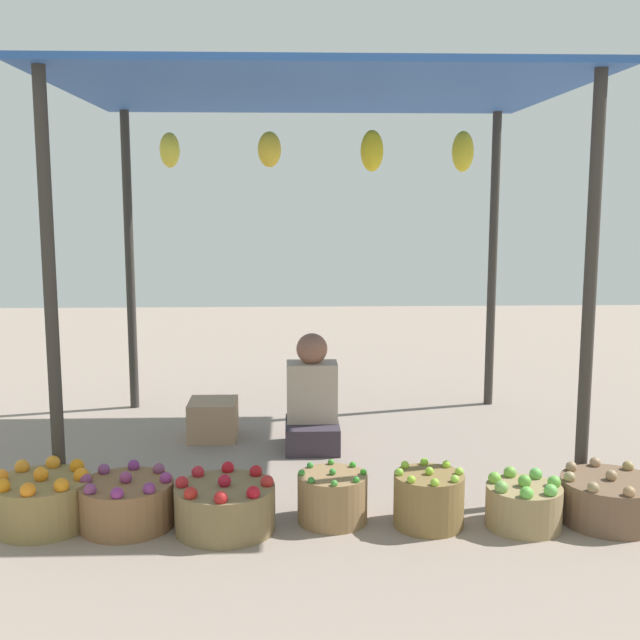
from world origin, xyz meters
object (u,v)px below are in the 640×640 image
Objects in this scene: basket_limes at (429,499)px; basket_green_apples at (524,505)px; basket_green_chilies at (333,497)px; wooden_crate_near_vendor at (213,419)px; vendor_person at (312,404)px; basket_purple_onions at (127,503)px; basket_red_apples at (225,507)px; basket_oranges at (42,501)px; basket_potatoes at (610,500)px.

basket_green_apples is (0.49, -0.03, -0.02)m from basket_limes.
basket_green_chilies is 0.98m from basket_green_apples.
basket_green_chilies reaches higher than wooden_crate_near_vendor.
vendor_person is 1.60× the size of basket_purple_onions.
basket_purple_onions reaches higher than wooden_crate_near_vendor.
vendor_person is 1.53× the size of basket_red_apples.
basket_green_apples is (0.98, -0.11, -0.01)m from basket_green_chilies.
vendor_person is at bearing 113.06° from basket_limes.
basket_limes is at bearing -2.01° from basket_oranges.
basket_potatoes is (1.45, -0.06, -0.01)m from basket_green_chilies.
basket_green_apples is (2.04, -0.09, -0.00)m from basket_purple_onions.
basket_oranges is 1.37× the size of basket_green_chilies.
basket_oranges is at bearing 177.59° from basket_green_apples.
basket_potatoes is (2.94, -0.06, -0.01)m from basket_oranges.
basket_potatoes is at bearing 5.97° from basket_green_apples.
basket_red_apples is at bearing -82.30° from wooden_crate_near_vendor.
basket_oranges is 1.50m from basket_green_chilies.
basket_red_apples is 2.00m from basket_potatoes.
basket_green_chilies is 1.67m from wooden_crate_near_vendor.
vendor_person reaches higher than basket_red_apples.
basket_purple_onions is 0.95× the size of basket_potatoes.
vendor_person is 1.45m from basket_limes.
basket_green_chilies is 0.71× the size of basket_potatoes.
vendor_person reaches higher than wooden_crate_near_vendor.
basket_oranges is at bearing -179.94° from basket_green_chilies.
basket_limes is (0.57, -1.33, -0.16)m from vendor_person.
wooden_crate_near_vendor is (-0.69, 0.22, -0.16)m from vendor_person.
basket_green_apples is at bearing -174.03° from basket_potatoes.
wooden_crate_near_vendor is at bearing 161.99° from vendor_person.
vendor_person reaches higher than basket_limes.
basket_potatoes is at bearing 0.89° from basket_red_apples.
basket_oranges reaches higher than basket_purple_onions.
basket_purple_onions is 1.06m from basket_green_chilies.
basket_red_apples reaches higher than wooden_crate_near_vendor.
basket_red_apples is 1.32× the size of basket_green_apples.
basket_oranges is 1.29× the size of basket_green_apples.
basket_red_apples is at bearing -109.62° from vendor_person.
basket_limes is 0.96m from basket_potatoes.
vendor_person is 2.01× the size of basket_green_apples.
basket_limes reaches higher than basket_purple_onions.
wooden_crate_near_vendor is (-0.21, 1.57, 0.01)m from basket_red_apples.
basket_green_chilies is at bearing 9.03° from basket_red_apples.
basket_green_chilies is at bearing -86.68° from vendor_person.
basket_potatoes is 2.69m from wooden_crate_near_vendor.
basket_green_chilies is (1.06, 0.02, 0.01)m from basket_purple_onions.
basket_oranges reaches higher than basket_green_chilies.
vendor_person is at bearing 41.49° from basket_oranges.
vendor_person is at bearing 52.13° from basket_purple_onions.
basket_purple_onions is 1.39× the size of wooden_crate_near_vendor.
basket_limes is (1.05, 0.02, 0.02)m from basket_red_apples.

